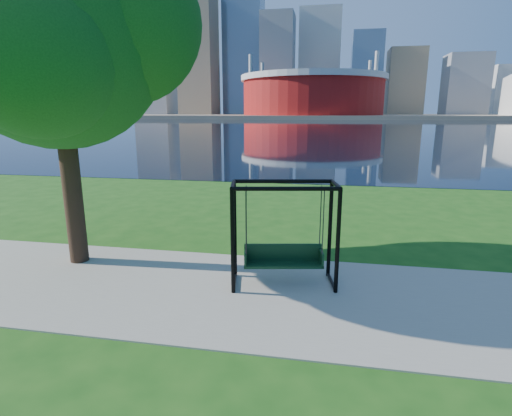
# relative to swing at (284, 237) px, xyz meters

# --- Properties ---
(ground) EXTENTS (900.00, 900.00, 0.00)m
(ground) POSITION_rel_swing_xyz_m (-0.60, -0.06, -1.03)
(ground) COLOR #1E5114
(ground) RESTS_ON ground
(path) EXTENTS (120.00, 4.00, 0.03)m
(path) POSITION_rel_swing_xyz_m (-0.60, -0.56, -1.02)
(path) COLOR #9E937F
(path) RESTS_ON ground
(river) EXTENTS (900.00, 180.00, 0.02)m
(river) POSITION_rel_swing_xyz_m (-0.60, 101.94, -1.02)
(river) COLOR black
(river) RESTS_ON ground
(far_bank) EXTENTS (900.00, 228.00, 2.00)m
(far_bank) POSITION_rel_swing_xyz_m (-0.60, 305.94, -0.03)
(far_bank) COLOR #937F60
(far_bank) RESTS_ON ground
(stadium) EXTENTS (83.00, 83.00, 32.00)m
(stadium) POSITION_rel_swing_xyz_m (-10.60, 234.94, 13.20)
(stadium) COLOR maroon
(stadium) RESTS_ON far_bank
(skyline) EXTENTS (392.00, 66.00, 96.50)m
(skyline) POSITION_rel_swing_xyz_m (-4.86, 319.33, 34.86)
(skyline) COLOR gray
(skyline) RESTS_ON far_bank
(swing) EXTENTS (2.21, 1.27, 2.13)m
(swing) POSITION_rel_swing_xyz_m (0.00, 0.00, 0.00)
(swing) COLOR black
(swing) RESTS_ON ground
(park_tree) EXTENTS (5.89, 5.32, 7.31)m
(park_tree) POSITION_rel_swing_xyz_m (-4.96, 0.47, 4.05)
(park_tree) COLOR black
(park_tree) RESTS_ON ground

